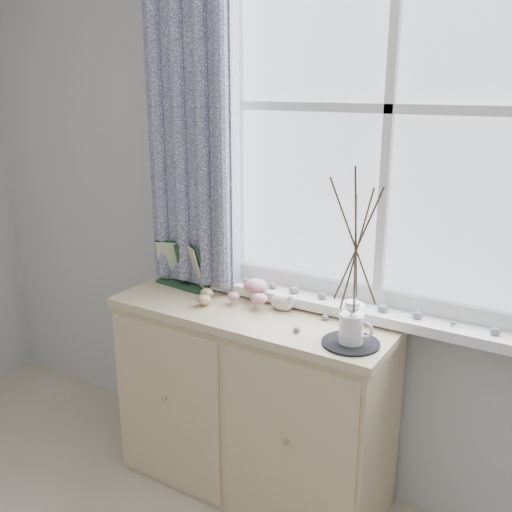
# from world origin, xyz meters

# --- Properties ---
(sideboard) EXTENTS (1.20, 0.45, 0.85)m
(sideboard) POSITION_xyz_m (-0.15, 1.75, 0.43)
(sideboard) COLOR #CCB98F
(sideboard) RESTS_ON ground
(botanical_book) EXTENTS (0.32, 0.16, 0.21)m
(botanical_book) POSITION_xyz_m (-0.57, 1.80, 0.96)
(botanical_book) COLOR #1B3A23
(botanical_book) RESTS_ON sideboard
(toadstool_cluster) EXTENTS (0.18, 0.16, 0.10)m
(toadstool_cluster) POSITION_xyz_m (-0.18, 1.82, 0.91)
(toadstool_cluster) COLOR silver
(toadstool_cluster) RESTS_ON sideboard
(wooden_eggs) EXTENTS (0.10, 0.11, 0.07)m
(wooden_eggs) POSITION_xyz_m (-0.36, 1.72, 0.88)
(wooden_eggs) COLOR tan
(wooden_eggs) RESTS_ON sideboard
(songbird_figurine) EXTENTS (0.14, 0.07, 0.07)m
(songbird_figurine) POSITION_xyz_m (-0.04, 1.81, 0.89)
(songbird_figurine) COLOR beige
(songbird_figurine) RESTS_ON sideboard
(crocheted_doily) EXTENTS (0.21, 0.21, 0.01)m
(crocheted_doily) POSITION_xyz_m (0.32, 1.67, 0.85)
(crocheted_doily) COLOR black
(crocheted_doily) RESTS_ON sideboard
(twig_pitcher) EXTENTS (0.24, 0.24, 0.65)m
(twig_pitcher) POSITION_xyz_m (0.32, 1.67, 1.23)
(twig_pitcher) COLOR white
(twig_pitcher) RESTS_ON crocheted_doily
(sideboard_pebbles) EXTENTS (0.25, 0.19, 0.02)m
(sideboard_pebbles) POSITION_xyz_m (0.20, 1.71, 0.86)
(sideboard_pebbles) COLOR gray
(sideboard_pebbles) RESTS_ON sideboard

